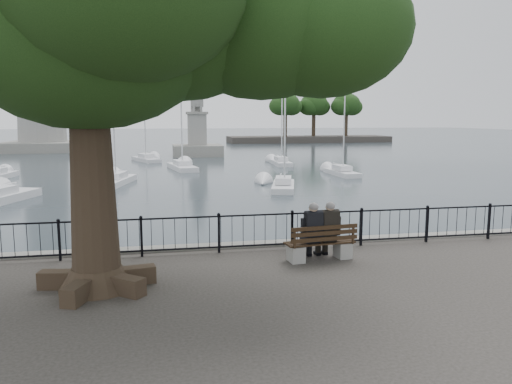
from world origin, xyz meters
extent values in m
cube|color=gray|center=(0.00, 3.00, -0.50)|extent=(200.00, 0.40, 1.20)
plane|color=#212C33|center=(0.00, 103.00, -1.00)|extent=(260.00, 260.00, 0.00)
cube|color=black|center=(0.00, 2.50, 0.98)|extent=(22.00, 0.04, 0.04)
cube|color=black|center=(0.00, 2.50, 0.15)|extent=(22.00, 0.04, 0.04)
cube|color=gray|center=(0.78, 1.29, 0.20)|extent=(0.39, 0.48, 0.40)
cube|color=gray|center=(2.05, 1.43, 0.20)|extent=(0.39, 0.48, 0.40)
cube|color=black|center=(1.42, 1.36, 0.44)|extent=(1.82, 0.69, 0.04)
cube|color=black|center=(1.45, 1.09, 0.74)|extent=(1.77, 0.24, 0.39)
cube|color=black|center=(1.20, 1.34, 0.56)|extent=(0.39, 0.33, 0.24)
cube|color=black|center=(1.21, 1.24, 0.94)|extent=(0.46, 0.28, 0.59)
sphere|color=tan|center=(1.20, 1.27, 1.35)|extent=(0.23, 0.23, 0.23)
ellipsoid|color=gray|center=(1.21, 1.25, 1.39)|extent=(0.24, 0.24, 0.20)
cube|color=black|center=(1.17, 1.63, 0.22)|extent=(0.36, 0.47, 0.44)
cube|color=black|center=(1.64, 1.39, 0.56)|extent=(0.39, 0.33, 0.24)
cube|color=black|center=(1.66, 1.28, 0.94)|extent=(0.46, 0.28, 0.59)
sphere|color=tan|center=(1.65, 1.32, 1.35)|extent=(0.23, 0.23, 0.23)
ellipsoid|color=gray|center=(1.65, 1.30, 1.39)|extent=(0.24, 0.24, 0.20)
cube|color=black|center=(1.61, 1.68, 0.22)|extent=(0.36, 0.47, 0.44)
cone|color=black|center=(-3.84, 0.21, 0.23)|extent=(1.58, 1.58, 0.47)
cone|color=black|center=(-3.84, 0.21, 2.79)|extent=(1.02, 1.02, 5.59)
ellipsoid|color=#183413|center=(-3.84, 0.21, 5.40)|extent=(5.40, 5.40, 4.21)
ellipsoid|color=#183413|center=(-2.07, 0.58, 5.77)|extent=(4.84, 4.84, 3.78)
ellipsoid|color=#183413|center=(-0.30, 0.30, 5.59)|extent=(4.28, 4.28, 3.34)
ellipsoid|color=#183413|center=(0.91, -0.07, 5.40)|extent=(3.72, 3.72, 2.91)
ellipsoid|color=#183413|center=(-4.68, 1.89, 5.96)|extent=(4.28, 4.28, 3.34)
ellipsoid|color=#183413|center=(-1.33, 1.51, 6.15)|extent=(4.10, 4.10, 3.20)
cube|color=gray|center=(-18.00, 62.00, -0.40)|extent=(9.89, 9.89, 1.40)
cone|color=gray|center=(-18.00, 62.00, 11.86)|extent=(6.33, 6.33, 23.73)
cube|color=gray|center=(2.00, 50.00, -0.40)|extent=(5.75, 5.75, 1.40)
cube|color=gray|center=(2.00, 50.00, 2.02)|extent=(2.11, 2.49, 3.83)
cube|color=gray|center=(2.00, 50.00, 4.08)|extent=(2.49, 2.87, 0.30)
cube|color=gray|center=(2.00, 50.29, 4.90)|extent=(1.24, 2.11, 1.34)
cube|color=gray|center=(2.00, 49.33, 5.57)|extent=(1.44, 0.96, 1.53)
sphere|color=gray|center=(2.00, 48.95, 6.62)|extent=(1.63, 1.63, 1.63)
cube|color=silver|center=(-5.48, 25.06, -0.90)|extent=(2.63, 5.52, 0.59)
cube|color=silver|center=(-5.48, 25.06, -0.40)|extent=(1.54, 2.36, 0.44)
cylinder|color=silver|center=(-5.48, 24.77, 5.34)|extent=(0.12, 0.12, 11.87)
cube|color=silver|center=(5.24, 20.35, -0.90)|extent=(2.59, 5.02, 0.54)
cube|color=silver|center=(5.24, 20.35, -0.40)|extent=(1.47, 2.16, 0.40)
cylinder|color=silver|center=(5.24, 20.08, 4.20)|extent=(0.11, 0.11, 9.59)
cube|color=silver|center=(11.75, 27.18, -0.90)|extent=(1.46, 4.88, 0.54)
cube|color=silver|center=(11.75, 27.18, -0.40)|extent=(1.03, 2.00, 0.40)
cylinder|color=silver|center=(11.75, 26.91, 3.19)|extent=(0.11, 0.11, 7.58)
cube|color=silver|center=(-0.55, 33.90, -0.90)|extent=(2.58, 5.96, 0.64)
cube|color=silver|center=(-0.55, 33.90, -0.40)|extent=(1.57, 2.52, 0.48)
cylinder|color=silver|center=(-0.55, 33.58, 5.35)|extent=(0.13, 0.13, 11.91)
cube|color=silver|center=(9.09, 36.70, -0.90)|extent=(1.65, 5.08, 0.56)
cube|color=silver|center=(9.09, 36.70, -0.40)|extent=(1.12, 2.09, 0.42)
cylinder|color=silver|center=(9.09, 36.42, 3.68)|extent=(0.11, 0.11, 8.56)
cube|color=silver|center=(-3.89, 43.00, -0.90)|extent=(3.24, 5.39, 0.58)
cube|color=silver|center=(-3.89, 43.00, -0.40)|extent=(1.76, 2.37, 0.44)
cylinder|color=silver|center=(-3.89, 42.71, 4.90)|extent=(0.12, 0.12, 11.01)
cube|color=silver|center=(-7.27, 26.05, -0.90)|extent=(2.54, 6.26, 0.68)
cube|color=silver|center=(-7.27, 26.05, -0.40)|extent=(1.58, 2.63, 0.51)
cylinder|color=silver|center=(-7.27, 25.72, 5.33)|extent=(0.14, 0.14, 11.86)
cube|color=#2E2A25|center=(25.00, 80.00, -0.50)|extent=(30.00, 8.00, 1.20)
cylinder|color=black|center=(20.00, 78.00, 2.00)|extent=(0.70, 0.70, 4.00)
ellipsoid|color=#183413|center=(20.00, 78.00, 6.00)|extent=(5.20, 5.20, 4.16)
cylinder|color=black|center=(26.00, 80.00, 2.00)|extent=(0.70, 0.70, 4.00)
ellipsoid|color=#183413|center=(26.00, 80.00, 6.00)|extent=(5.20, 5.20, 4.16)
cylinder|color=black|center=(32.00, 79.00, 2.00)|extent=(0.70, 0.70, 4.00)
ellipsoid|color=#183413|center=(32.00, 79.00, 6.00)|extent=(5.20, 5.20, 4.16)
camera|label=1|loc=(-2.48, -10.32, 3.55)|focal=35.00mm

